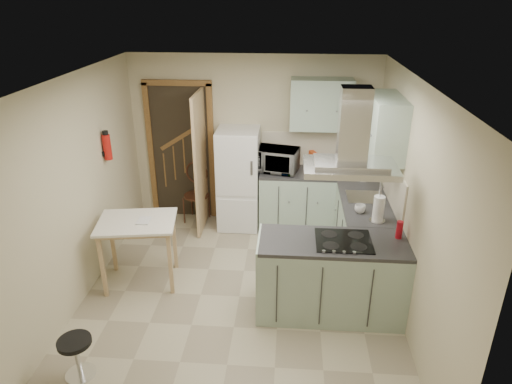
# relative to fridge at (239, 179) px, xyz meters

# --- Properties ---
(floor) EXTENTS (4.20, 4.20, 0.00)m
(floor) POSITION_rel_fridge_xyz_m (0.20, -1.80, -0.75)
(floor) COLOR #AFA688
(floor) RESTS_ON ground
(ceiling) EXTENTS (4.20, 4.20, 0.00)m
(ceiling) POSITION_rel_fridge_xyz_m (0.20, -1.80, 1.75)
(ceiling) COLOR silver
(ceiling) RESTS_ON back_wall
(back_wall) EXTENTS (3.60, 0.00, 3.60)m
(back_wall) POSITION_rel_fridge_xyz_m (0.20, 0.30, 0.50)
(back_wall) COLOR #C0B695
(back_wall) RESTS_ON floor
(left_wall) EXTENTS (0.00, 4.20, 4.20)m
(left_wall) POSITION_rel_fridge_xyz_m (-1.60, -1.80, 0.50)
(left_wall) COLOR #C0B695
(left_wall) RESTS_ON floor
(right_wall) EXTENTS (0.00, 4.20, 4.20)m
(right_wall) POSITION_rel_fridge_xyz_m (2.00, -1.80, 0.50)
(right_wall) COLOR #C0B695
(right_wall) RESTS_ON floor
(doorway) EXTENTS (1.10, 0.12, 2.10)m
(doorway) POSITION_rel_fridge_xyz_m (-0.90, 0.27, 0.30)
(doorway) COLOR brown
(doorway) RESTS_ON floor
(fridge) EXTENTS (0.60, 0.60, 1.50)m
(fridge) POSITION_rel_fridge_xyz_m (0.00, 0.00, 0.00)
(fridge) COLOR white
(fridge) RESTS_ON floor
(counter_back) EXTENTS (1.08, 0.60, 0.90)m
(counter_back) POSITION_rel_fridge_xyz_m (0.86, 0.00, -0.30)
(counter_back) COLOR #9EB2A0
(counter_back) RESTS_ON floor
(counter_right) EXTENTS (0.60, 1.95, 0.90)m
(counter_right) POSITION_rel_fridge_xyz_m (1.70, -0.68, -0.30)
(counter_right) COLOR #9EB2A0
(counter_right) RESTS_ON floor
(splashback) EXTENTS (1.68, 0.02, 0.50)m
(splashback) POSITION_rel_fridge_xyz_m (1.16, 0.29, 0.40)
(splashback) COLOR beige
(splashback) RESTS_ON counter_back
(wall_cabinet_back) EXTENTS (0.85, 0.35, 0.70)m
(wall_cabinet_back) POSITION_rel_fridge_xyz_m (1.15, 0.12, 1.10)
(wall_cabinet_back) COLOR #9EB2A0
(wall_cabinet_back) RESTS_ON back_wall
(wall_cabinet_right) EXTENTS (0.35, 0.90, 0.70)m
(wall_cabinet_right) POSITION_rel_fridge_xyz_m (1.82, -0.95, 1.10)
(wall_cabinet_right) COLOR #9EB2A0
(wall_cabinet_right) RESTS_ON right_wall
(peninsula) EXTENTS (1.55, 0.65, 0.90)m
(peninsula) POSITION_rel_fridge_xyz_m (1.22, -1.98, -0.30)
(peninsula) COLOR #9EB2A0
(peninsula) RESTS_ON floor
(hob) EXTENTS (0.58, 0.50, 0.01)m
(hob) POSITION_rel_fridge_xyz_m (1.32, -1.98, 0.16)
(hob) COLOR black
(hob) RESTS_ON peninsula
(extractor_hood) EXTENTS (0.90, 0.55, 0.10)m
(extractor_hood) POSITION_rel_fridge_xyz_m (1.32, -1.98, 0.97)
(extractor_hood) COLOR silver
(extractor_hood) RESTS_ON ceiling
(sink) EXTENTS (0.45, 0.40, 0.01)m
(sink) POSITION_rel_fridge_xyz_m (1.70, -0.85, 0.16)
(sink) COLOR silver
(sink) RESTS_ON counter_right
(fire_extinguisher) EXTENTS (0.10, 0.10, 0.32)m
(fire_extinguisher) POSITION_rel_fridge_xyz_m (-1.54, -0.90, 0.75)
(fire_extinguisher) COLOR #B2140F
(fire_extinguisher) RESTS_ON left_wall
(drop_leaf_table) EXTENTS (0.98, 0.79, 0.83)m
(drop_leaf_table) POSITION_rel_fridge_xyz_m (-1.02, -1.57, -0.33)
(drop_leaf_table) COLOR #D9BB85
(drop_leaf_table) RESTS_ON floor
(bentwood_chair) EXTENTS (0.44, 0.44, 0.83)m
(bentwood_chair) POSITION_rel_fridge_xyz_m (-0.67, 0.09, -0.33)
(bentwood_chair) COLOR #4E2B1A
(bentwood_chair) RESTS_ON floor
(stool) EXTENTS (0.39, 0.39, 0.41)m
(stool) POSITION_rel_fridge_xyz_m (-1.15, -3.09, -0.55)
(stool) COLOR black
(stool) RESTS_ON floor
(microwave) EXTENTS (0.68, 0.53, 0.33)m
(microwave) POSITION_rel_fridge_xyz_m (0.55, 0.00, 0.32)
(microwave) COLOR black
(microwave) RESTS_ON counter_back
(kettle) EXTENTS (0.16, 0.16, 0.20)m
(kettle) POSITION_rel_fridge_xyz_m (1.33, 0.04, 0.25)
(kettle) COLOR white
(kettle) RESTS_ON counter_back
(cereal_box) EXTENTS (0.13, 0.19, 0.27)m
(cereal_box) POSITION_rel_fridge_xyz_m (1.08, 0.09, 0.28)
(cereal_box) COLOR #E34D1A
(cereal_box) RESTS_ON counter_back
(soap_bottle) EXTENTS (0.08, 0.08, 0.16)m
(soap_bottle) POSITION_rel_fridge_xyz_m (1.74, -0.31, 0.23)
(soap_bottle) COLOR #ACABB8
(soap_bottle) RESTS_ON counter_right
(paper_towel) EXTENTS (0.16, 0.16, 0.31)m
(paper_towel) POSITION_rel_fridge_xyz_m (1.75, -1.49, 0.31)
(paper_towel) COLOR white
(paper_towel) RESTS_ON counter_right
(cup) EXTENTS (0.16, 0.16, 0.10)m
(cup) POSITION_rel_fridge_xyz_m (1.58, -1.29, 0.20)
(cup) COLOR white
(cup) RESTS_ON counter_right
(red_bottle) EXTENTS (0.07, 0.07, 0.19)m
(red_bottle) POSITION_rel_fridge_xyz_m (1.91, -1.86, 0.25)
(red_bottle) COLOR #A60E1A
(red_bottle) RESTS_ON peninsula
(book) EXTENTS (0.15, 0.21, 0.09)m
(book) POSITION_rel_fridge_xyz_m (-1.00, -1.58, 0.13)
(book) COLOR #9A3339
(book) RESTS_ON drop_leaf_table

